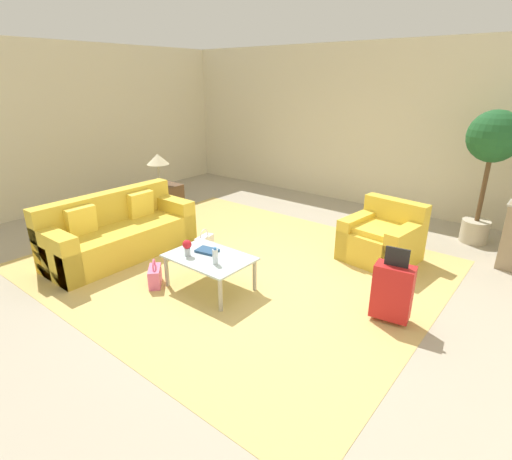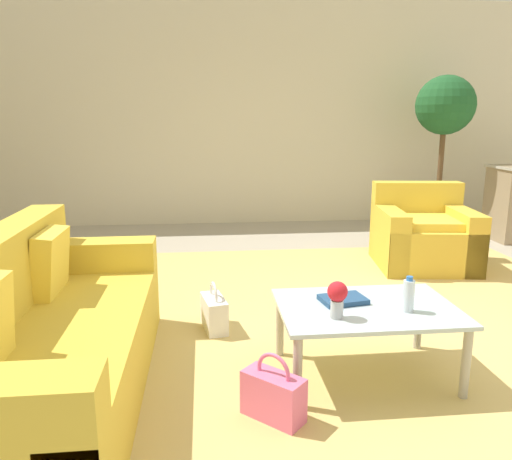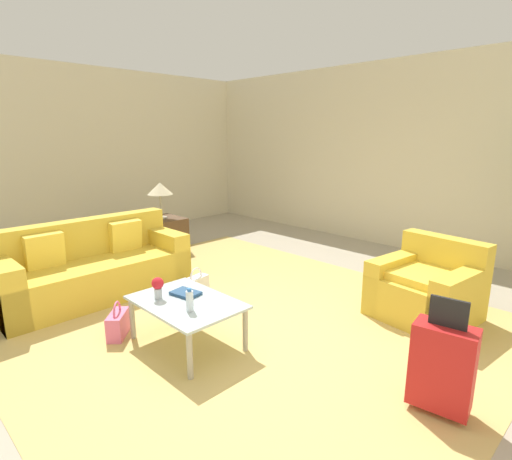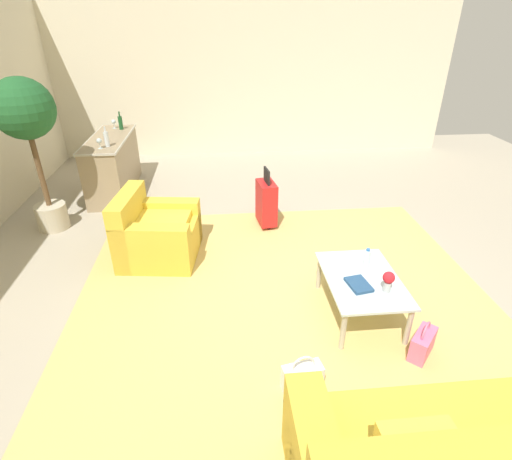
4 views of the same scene
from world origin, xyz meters
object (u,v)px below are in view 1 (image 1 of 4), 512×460
(flower_vase, at_px, (187,246))
(suitcase_red, at_px, (392,291))
(water_bottle, at_px, (215,256))
(handbag_pink, at_px, (155,276))
(armchair, at_px, (383,240))
(table_lamp, at_px, (158,160))
(handbag_white, at_px, (204,243))
(coffee_table, at_px, (210,260))
(potted_ficus, at_px, (492,149))
(coffee_table_book, at_px, (207,251))
(side_table, at_px, (161,199))
(couch, at_px, (118,234))

(flower_vase, height_order, suitcase_red, suitcase_red)
(water_bottle, xyz_separation_m, handbag_pink, (-0.80, -0.28, -0.40))
(water_bottle, height_order, flower_vase, flower_vase)
(handbag_pink, bearing_deg, armchair, 53.22)
(table_lamp, relative_size, handbag_white, 1.63)
(coffee_table, relative_size, potted_ficus, 0.50)
(coffee_table_book, xyz_separation_m, table_lamp, (-2.68, 1.42, 0.59))
(coffee_table, relative_size, water_bottle, 4.99)
(armchair, relative_size, side_table, 1.62)
(water_bottle, relative_size, coffee_table_book, 0.79)
(water_bottle, xyz_separation_m, table_lamp, (-3.00, 1.60, 0.51))
(coffee_table_book, relative_size, table_lamp, 0.44)
(coffee_table, relative_size, suitcase_red, 1.20)
(handbag_white, bearing_deg, side_table, 158.69)
(armchair, xyz_separation_m, side_table, (-4.11, -0.67, -0.01))
(coffee_table, xyz_separation_m, coffee_table_book, (-0.12, 0.08, 0.07))
(coffee_table, bearing_deg, armchair, 58.87)
(coffee_table, height_order, side_table, side_table)
(handbag_white, distance_m, handbag_pink, 1.16)
(coffee_table, bearing_deg, water_bottle, -26.57)
(potted_ficus, bearing_deg, handbag_white, -136.09)
(potted_ficus, bearing_deg, table_lamp, -156.25)
(armchair, xyz_separation_m, suitcase_red, (0.69, -1.47, 0.06))
(armchair, xyz_separation_m, coffee_table_book, (-1.43, -2.09, 0.15))
(water_bottle, xyz_separation_m, handbag_white, (-1.07, 0.85, -0.40))
(handbag_white, bearing_deg, suitcase_red, -0.93)
(armchair, height_order, side_table, armchair)
(coffee_table_book, height_order, table_lamp, table_lamp)
(potted_ficus, bearing_deg, coffee_table, -120.74)
(coffee_table_book, bearing_deg, suitcase_red, 5.96)
(potted_ficus, bearing_deg, coffee_table_book, -122.66)
(water_bottle, relative_size, suitcase_red, 0.24)
(flower_vase, distance_m, table_lamp, 3.10)
(couch, xyz_separation_m, coffee_table, (1.79, 0.10, 0.07))
(couch, height_order, potted_ficus, potted_ficus)
(side_table, xyz_separation_m, handbag_pink, (2.20, -1.88, -0.15))
(couch, height_order, water_bottle, couch)
(flower_vase, height_order, side_table, flower_vase)
(coffee_table_book, height_order, potted_ficus, potted_ficus)
(coffee_table_book, height_order, side_table, side_table)
(side_table, bearing_deg, suitcase_red, -9.46)
(armchair, distance_m, handbag_pink, 3.19)
(side_table, bearing_deg, table_lamp, 0.00)
(flower_vase, xyz_separation_m, potted_ficus, (2.42, 3.85, 0.91))
(coffee_table_book, bearing_deg, water_bottle, -39.70)
(handbag_white, bearing_deg, handbag_pink, -76.49)
(armchair, bearing_deg, water_bottle, -116.06)
(handbag_pink, bearing_deg, potted_ficus, 55.58)
(armchair, distance_m, water_bottle, 2.53)
(coffee_table_book, bearing_deg, side_table, 141.74)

